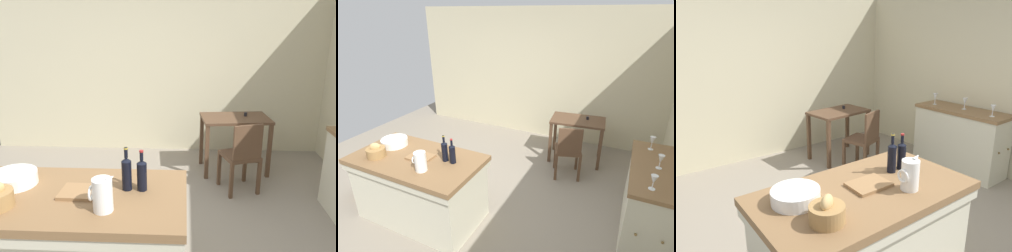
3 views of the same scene
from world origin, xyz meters
TOP-DOWN VIEW (x-y plane):
  - ground_plane at (0.00, 0.00)m, footprint 6.76×6.76m
  - wall_back at (0.00, 2.60)m, footprint 5.32×0.12m
  - island_table at (-0.35, -0.58)m, footprint 1.60×0.88m
  - writing_desk at (1.12, 1.77)m, footprint 0.95×0.65m
  - wooden_chair at (1.12, 1.14)m, footprint 0.50×0.50m
  - pitcher at (-0.09, -0.77)m, footprint 0.17×0.13m
  - wash_bowl at (-0.84, -0.44)m, footprint 0.33×0.33m
  - cutting_board at (-0.29, -0.56)m, footprint 0.30×0.23m
  - wine_bottle_dark at (0.13, -0.49)m, footprint 0.07×0.07m
  - wine_bottle_amber at (0.02, -0.48)m, footprint 0.07×0.07m

SIDE VIEW (x-z plane):
  - ground_plane at x=0.00m, z-range 0.00..0.00m
  - island_table at x=-0.35m, z-range 0.03..0.90m
  - wooden_chair at x=1.12m, z-range 0.04..0.94m
  - writing_desk at x=1.12m, z-range 0.23..1.06m
  - cutting_board at x=-0.29m, z-range 0.87..0.89m
  - wash_bowl at x=-0.84m, z-range 0.87..0.96m
  - pitcher at x=-0.09m, z-range 0.85..1.12m
  - wine_bottle_dark at x=0.13m, z-range 0.84..1.14m
  - wine_bottle_amber at x=0.02m, z-range 0.84..1.16m
  - wall_back at x=0.00m, z-range 0.00..2.60m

